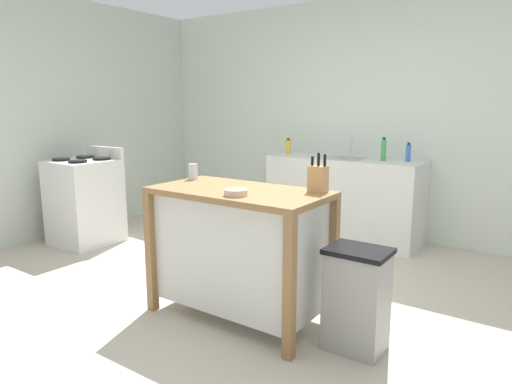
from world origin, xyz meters
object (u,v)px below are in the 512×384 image
object	(u,v)px
drinking_cup	(193,172)
stove	(85,201)
bowl_ceramic_wide	(236,192)
bottle_hand_soap	(383,150)
bottle_dish_soap	(408,153)
sink_faucet	(351,147)
kitchen_island	(239,246)
bottle_spray_cleaner	(288,147)
trash_bin	(356,299)
knife_block	(318,178)

from	to	relation	value
drinking_cup	stove	bearing A→B (deg)	170.38
bowl_ceramic_wide	bottle_hand_soap	bearing A→B (deg)	87.47
bottle_dish_soap	sink_faucet	bearing A→B (deg)	173.39
kitchen_island	stove	bearing A→B (deg)	169.36
drinking_cup	bottle_spray_cleaner	distance (m)	2.11
bottle_hand_soap	bottle_dish_soap	distance (m)	0.24
kitchen_island	bowl_ceramic_wide	xyz separation A→B (m)	(0.11, -0.18, 0.42)
sink_faucet	stove	distance (m)	2.92
stove	bowl_ceramic_wide	bearing A→B (deg)	-14.12
bottle_hand_soap	stove	distance (m)	3.15
drinking_cup	sink_faucet	size ratio (longest dim) A/B	0.53
bowl_ceramic_wide	bottle_dish_soap	distance (m)	2.45
drinking_cup	bottle_dish_soap	distance (m)	2.33
kitchen_island	bottle_hand_soap	world-z (taller)	bottle_hand_soap
bottle_hand_soap	bowl_ceramic_wide	bearing A→B (deg)	-92.53
bowl_ceramic_wide	trash_bin	bearing A→B (deg)	17.02
drinking_cup	sink_faucet	distance (m)	2.22
drinking_cup	trash_bin	world-z (taller)	drinking_cup
knife_block	drinking_cup	xyz separation A→B (m)	(-1.00, -0.08, -0.03)
bottle_hand_soap	drinking_cup	bearing A→B (deg)	-110.14
sink_faucet	bowl_ceramic_wide	bearing A→B (deg)	-82.75
bottle_dish_soap	stove	distance (m)	3.38
kitchen_island	drinking_cup	bearing A→B (deg)	165.85
bottle_spray_cleaner	kitchen_island	bearing A→B (deg)	-67.01
sink_faucet	bottle_dish_soap	xyz separation A→B (m)	(0.65, -0.08, -0.02)
bottle_dish_soap	drinking_cup	bearing A→B (deg)	-114.58
bowl_ceramic_wide	knife_block	bearing A→B (deg)	47.01
stove	kitchen_island	bearing A→B (deg)	-10.64
drinking_cup	stove	xyz separation A→B (m)	(-1.84, 0.31, -0.51)
knife_block	trash_bin	distance (m)	0.78
bowl_ceramic_wide	drinking_cup	xyz separation A→B (m)	(-0.64, 0.31, 0.04)
bottle_hand_soap	stove	bearing A→B (deg)	-146.37
stove	drinking_cup	bearing A→B (deg)	-9.62
knife_block	trash_bin	bearing A→B (deg)	-25.17
bottle_hand_soap	stove	world-z (taller)	bottle_hand_soap
bottle_spray_cleaner	bowl_ceramic_wide	bearing A→B (deg)	-66.29
bottle_spray_cleaner	trash_bin	bearing A→B (deg)	-50.65
bottle_hand_soap	stove	xyz separation A→B (m)	(-2.58, -1.72, -0.55)
kitchen_island	sink_faucet	world-z (taller)	sink_faucet
knife_block	bottle_hand_soap	size ratio (longest dim) A/B	1.05
bowl_ceramic_wide	sink_faucet	bearing A→B (deg)	97.25
bottle_spray_cleaner	stove	size ratio (longest dim) A/B	0.18
kitchen_island	bowl_ceramic_wide	bearing A→B (deg)	-58.08
knife_block	bowl_ceramic_wide	world-z (taller)	knife_block
knife_block	drinking_cup	distance (m)	1.01
drinking_cup	knife_block	bearing A→B (deg)	4.49
trash_bin	bottle_spray_cleaner	distance (m)	2.86
sink_faucet	bottle_hand_soap	xyz separation A→B (m)	(0.42, -0.16, 0.00)
sink_faucet	bottle_hand_soap	world-z (taller)	bottle_hand_soap
knife_block	trash_bin	world-z (taller)	knife_block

